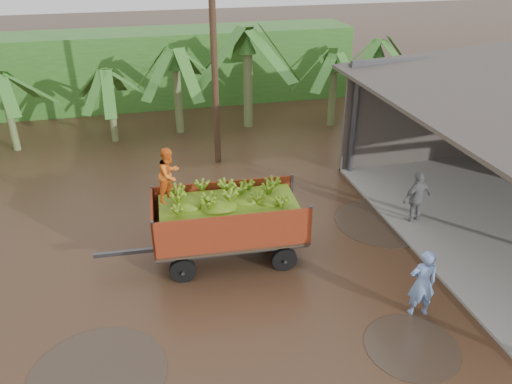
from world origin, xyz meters
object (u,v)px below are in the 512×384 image
man_grey (417,198)px  man_blue (422,283)px  banana_trailer (227,218)px  utility_pole (214,51)px

man_grey → man_blue: bearing=49.1°
banana_trailer → man_grey: banana_trailer is taller
banana_trailer → man_blue: (3.86, -3.30, -0.34)m
banana_trailer → utility_pole: bearing=85.6°
banana_trailer → utility_pole: utility_pole is taller
banana_trailer → man_blue: banana_trailer is taller
man_grey → banana_trailer: bearing=-8.5°
man_blue → man_grey: (1.99, 3.74, -0.03)m
man_blue → utility_pole: size_ratio=0.21×
man_blue → man_grey: 4.24m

